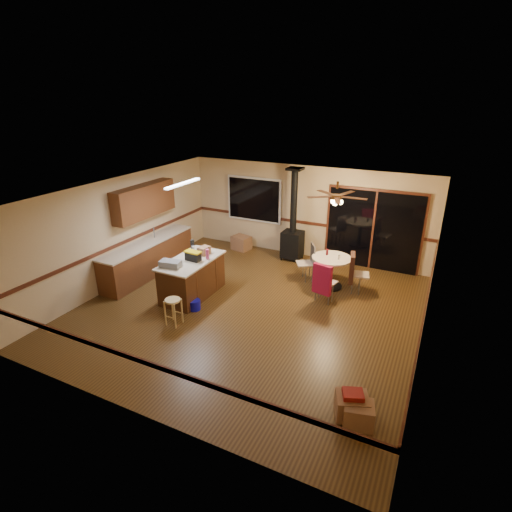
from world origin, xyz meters
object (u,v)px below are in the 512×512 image
Objects in this scene: blue_bucket at (194,305)px; chair_near at (323,279)px; toolbox_grey at (170,264)px; box_corner_b at (358,414)px; bar_stool at (174,312)px; chair_right at (353,268)px; toolbox_black at (193,256)px; box_corner_a at (352,406)px; dining_table at (331,267)px; chair_left at (309,258)px; wood_stove at (293,235)px; box_under_window at (241,243)px; kitchen_island at (192,277)px.

chair_near reaches higher than blue_bucket.
toolbox_grey reaches higher than box_corner_b.
bar_stool is at bearing -138.37° from chair_near.
chair_right is at bearing 104.84° from box_corner_b.
box_corner_a is at bearing -27.08° from toolbox_black.
toolbox_black is at bearing -145.87° from dining_table.
chair_left is at bearing 117.61° from box_corner_b.
bar_stool is 3.30m from chair_near.
dining_table is at bearing -39.80° from wood_stove.
box_corner_b is at bearing -27.57° from toolbox_black.
toolbox_grey is 4.78m from box_corner_a.
dining_table is 1.82× the size of box_under_window.
toolbox_black is 0.60× the size of bar_stool.
kitchen_island is 2.93× the size of bar_stool.
toolbox_black reaches higher than bar_stool.
wood_stove is 2.34m from chair_right.
blue_bucket is at bearing -140.39° from chair_right.
chair_right is at bearing -19.12° from box_under_window.
toolbox_grey is 4.93m from box_corner_b.
chair_near is 3.43m from box_corner_a.
chair_right is at bearing -7.26° from chair_left.
toolbox_black is 0.62× the size of chair_left.
blue_bucket is 0.38× the size of chair_right.
bar_stool is at bearing -102.13° from wood_stove.
box_under_window is (-1.66, 0.05, -0.52)m from wood_stove.
kitchen_island is 3.04× the size of chair_left.
toolbox_grey reaches higher than chair_right.
kitchen_island is at bearing 152.70° from box_corner_b.
chair_near is at bearing 26.12° from toolbox_grey.
kitchen_island is at bearing 153.19° from box_corner_a.
wood_stove reaches higher than bar_stool.
dining_table is 1.36× the size of chair_right.
chair_right reaches higher than dining_table.
chair_right is (2.88, 2.39, 0.49)m from blue_bucket.
chair_right is 1.66× the size of box_corner_b.
box_corner_a is at bearing 138.42° from box_corner_b.
kitchen_island is 4.78m from box_corner_a.
box_corner_a is 0.17m from box_corner_b.
box_under_window is at bearing 97.87° from toolbox_black.
dining_table is 4.40m from box_corner_b.
box_under_window reaches higher than blue_bucket.
blue_bucket is 0.52× the size of box_under_window.
chair_left and chair_near have the same top height.
chair_near is at bearing 31.73° from blue_bucket.
chair_right is (1.99, -1.22, -0.13)m from wood_stove.
box_corner_b is at bearing -48.52° from box_under_window.
bar_stool is at bearing -92.61° from blue_bucket.
bar_stool is 1.10× the size of box_under_window.
kitchen_island reaches higher than dining_table.
toolbox_grey is 0.99× the size of box_corner_a.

